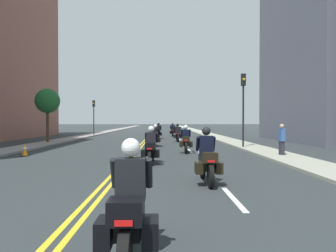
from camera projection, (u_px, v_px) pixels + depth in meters
ground_plane at (152, 133)px, 47.54m from camera, size 264.00×264.00×0.00m
sidewalk_left at (100, 133)px, 47.42m from camera, size 2.05×144.00×0.12m
sidewalk_right at (203, 133)px, 47.67m from camera, size 2.05×144.00×0.12m
centreline_yellow_inner at (151, 133)px, 47.54m from camera, size 0.12×132.00×0.01m
centreline_yellow_outer at (153, 133)px, 47.55m from camera, size 0.12×132.00×0.01m
lane_dashes_white at (182, 142)px, 28.60m from camera, size 0.14×56.40×0.01m
motorcycle_0 at (130, 211)px, 4.25m from camera, size 0.76×2.17×1.62m
motorcycle_1 at (207, 161)px, 9.42m from camera, size 0.77×2.23×1.68m
motorcycle_2 at (151, 149)px, 13.76m from camera, size 0.78×2.20×1.64m
motorcycle_3 at (186, 141)px, 18.61m from camera, size 0.78×2.22×1.62m
motorcycle_4 at (155, 137)px, 23.15m from camera, size 0.76×2.16×1.60m
motorcycle_5 at (178, 134)px, 28.31m from camera, size 0.77×2.20×1.61m
motorcycle_6 at (159, 132)px, 33.16m from camera, size 0.78×2.20×1.65m
motorcycle_7 at (173, 131)px, 37.87m from camera, size 0.77×2.19×1.60m
traffic_cone_0 at (25, 150)px, 16.77m from camera, size 0.38×0.38×0.65m
traffic_light_near at (243, 97)px, 21.36m from camera, size 0.28×0.38×5.00m
traffic_light_far at (94, 111)px, 40.02m from camera, size 0.28×0.38×4.42m
pedestrian_0 at (282, 140)px, 16.30m from camera, size 0.25×0.38×1.70m
street_tree_0 at (47, 101)px, 26.44m from camera, size 2.02×2.02×4.52m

